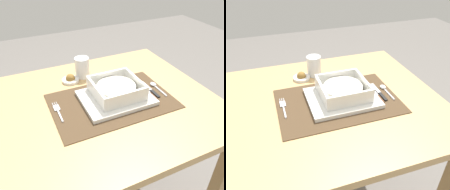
% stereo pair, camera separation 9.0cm
% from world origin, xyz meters
% --- Properties ---
extents(dining_table, '(0.86, 0.76, 0.72)m').
position_xyz_m(dining_table, '(0.00, 0.00, 0.61)').
color(dining_table, tan).
rests_on(dining_table, ground).
extents(placemat, '(0.47, 0.31, 0.00)m').
position_xyz_m(placemat, '(0.02, -0.02, 0.72)').
color(placemat, '#4C3823').
rests_on(placemat, dining_table).
extents(serving_plate, '(0.27, 0.21, 0.02)m').
position_xyz_m(serving_plate, '(0.04, -0.01, 0.73)').
color(serving_plate, white).
rests_on(serving_plate, placemat).
extents(porridge_bowl, '(0.18, 0.18, 0.06)m').
position_xyz_m(porridge_bowl, '(0.05, -0.00, 0.76)').
color(porridge_bowl, white).
rests_on(porridge_bowl, serving_plate).
extents(fork, '(0.02, 0.13, 0.00)m').
position_xyz_m(fork, '(-0.19, 0.01, 0.73)').
color(fork, silver).
rests_on(fork, placemat).
extents(spoon, '(0.02, 0.11, 0.01)m').
position_xyz_m(spoon, '(0.23, 0.00, 0.73)').
color(spoon, silver).
rests_on(spoon, placemat).
extents(butter_knife, '(0.01, 0.13, 0.01)m').
position_xyz_m(butter_knife, '(0.20, -0.02, 0.73)').
color(butter_knife, black).
rests_on(butter_knife, placemat).
extents(bread_knife, '(0.01, 0.14, 0.01)m').
position_xyz_m(bread_knife, '(0.18, -0.03, 0.73)').
color(bread_knife, '#59331E').
rests_on(bread_knife, placemat).
extents(drinking_glass, '(0.07, 0.07, 0.09)m').
position_xyz_m(drinking_glass, '(-0.02, 0.22, 0.77)').
color(drinking_glass, white).
rests_on(drinking_glass, dining_table).
extents(condiment_saucer, '(0.08, 0.08, 0.04)m').
position_xyz_m(condiment_saucer, '(-0.08, 0.20, 0.73)').
color(condiment_saucer, white).
rests_on(condiment_saucer, dining_table).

